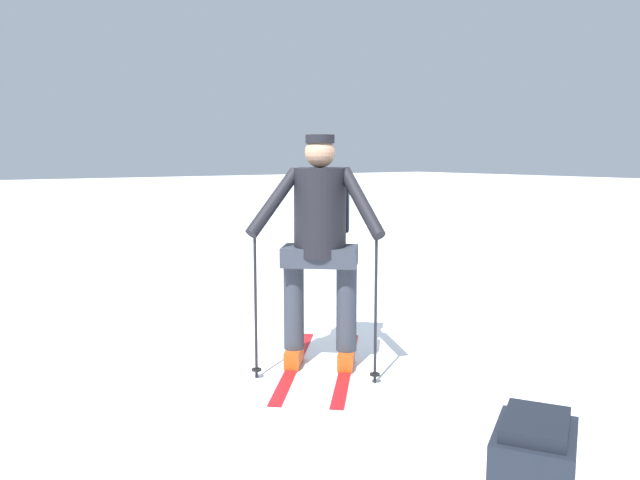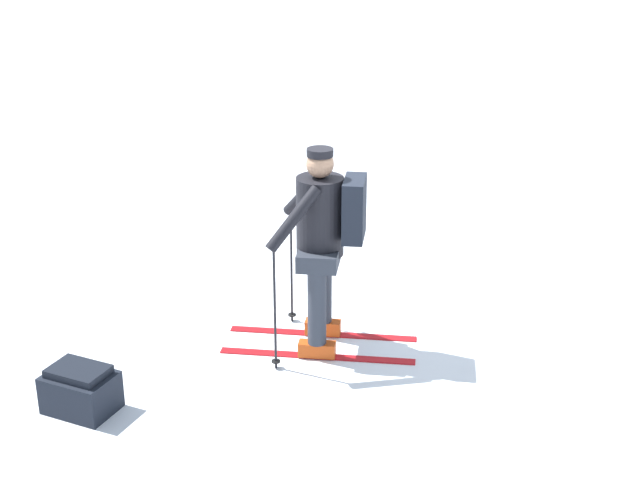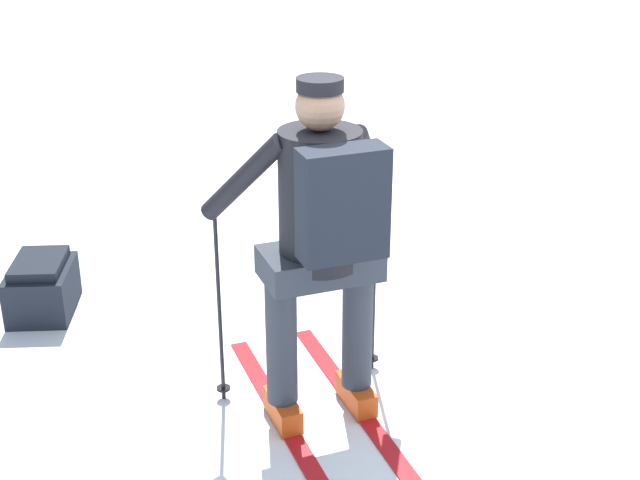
{
  "view_description": "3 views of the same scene",
  "coord_description": "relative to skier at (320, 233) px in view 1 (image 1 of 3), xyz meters",
  "views": [
    {
      "loc": [
        2.69,
        4.38,
        1.55
      ],
      "look_at": [
        0.13,
        0.73,
        0.95
      ],
      "focal_mm": 35.0,
      "sensor_mm": 36.0,
      "label": 1
    },
    {
      "loc": [
        -5.29,
        4.44,
        3.57
      ],
      "look_at": [
        0.13,
        0.73,
        0.95
      ],
      "focal_mm": 50.0,
      "sensor_mm": 36.0,
      "label": 2
    },
    {
      "loc": [
        -3.17,
        -1.01,
        2.58
      ],
      "look_at": [
        0.13,
        0.73,
        0.95
      ],
      "focal_mm": 50.0,
      "sensor_mm": 36.0,
      "label": 3
    }
  ],
  "objects": [
    {
      "name": "ground_plane",
      "position": [
        -0.11,
        -0.7,
        -0.99
      ],
      "size": [
        80.0,
        80.0,
        0.0
      ],
      "primitive_type": "plane",
      "color": "white"
    },
    {
      "name": "skier",
      "position": [
        0.0,
        0.0,
        0.0
      ],
      "size": [
        1.42,
        1.51,
        1.7
      ],
      "color": "red",
      "rests_on": "ground_plane"
    },
    {
      "name": "dropped_backpack",
      "position": [
        0.19,
        2.01,
        -0.83
      ],
      "size": [
        0.61,
        0.56,
        0.35
      ],
      "color": "black",
      "rests_on": "ground_plane"
    }
  ]
}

